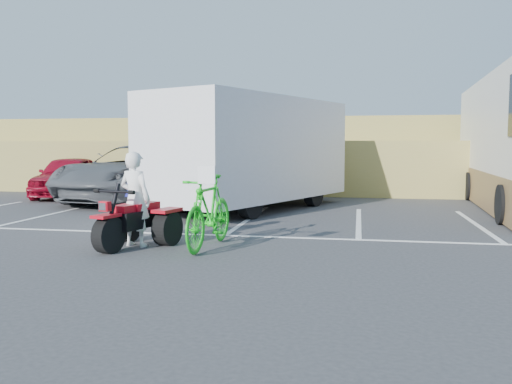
% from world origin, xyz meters
% --- Properties ---
extents(ground, '(100.00, 100.00, 0.00)m').
position_xyz_m(ground, '(0.00, 0.00, 0.00)').
color(ground, '#343436').
rests_on(ground, ground).
extents(parking_stripes, '(28.00, 5.16, 0.01)m').
position_xyz_m(parking_stripes, '(0.87, 4.07, 0.00)').
color(parking_stripes, white).
rests_on(parking_stripes, ground).
extents(grass_embankment, '(40.00, 8.50, 3.10)m').
position_xyz_m(grass_embankment, '(0.00, 15.48, 1.42)').
color(grass_embankment, olive).
rests_on(grass_embankment, ground).
extents(red_trike_atv, '(1.66, 1.95, 1.09)m').
position_xyz_m(red_trike_atv, '(-1.36, 0.83, 0.00)').
color(red_trike_atv, '#AE0917').
rests_on(red_trike_atv, ground).
extents(rider, '(0.72, 0.57, 1.74)m').
position_xyz_m(rider, '(-1.32, 0.97, 0.87)').
color(rider, white).
rests_on(rider, ground).
extents(green_dirt_bike, '(0.80, 2.23, 1.32)m').
position_xyz_m(green_dirt_bike, '(0.05, 1.07, 0.66)').
color(green_dirt_bike, '#14BF19').
rests_on(green_dirt_bike, ground).
extents(grey_pickup, '(4.22, 7.13, 1.86)m').
position_xyz_m(grey_pickup, '(-4.52, 8.74, 0.93)').
color(grey_pickup, '#4F5257').
rests_on(grey_pickup, ground).
extents(red_car, '(2.63, 4.59, 1.47)m').
position_xyz_m(red_car, '(-7.50, 9.46, 0.74)').
color(red_car, maroon).
rests_on(red_car, ground).
extents(cargo_trailer, '(5.16, 7.32, 3.17)m').
position_xyz_m(cargo_trailer, '(-0.36, 6.96, 1.72)').
color(cargo_trailer, silver).
rests_on(cargo_trailer, ground).
extents(quad_atv_blue, '(1.58, 1.89, 1.08)m').
position_xyz_m(quad_atv_blue, '(-3.74, 6.54, 0.00)').
color(quad_atv_blue, navy).
rests_on(quad_atv_blue, ground).
extents(quad_atv_green, '(1.28, 1.52, 0.86)m').
position_xyz_m(quad_atv_green, '(-0.70, 7.84, 0.00)').
color(quad_atv_green, '#135518').
rests_on(quad_atv_green, ground).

